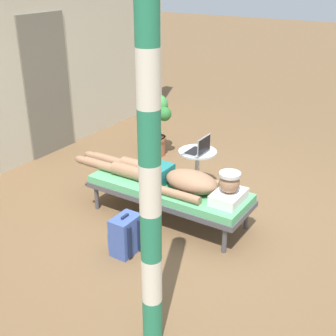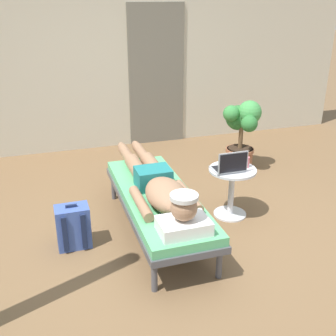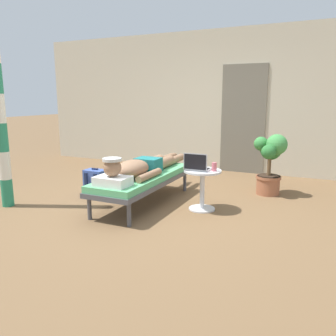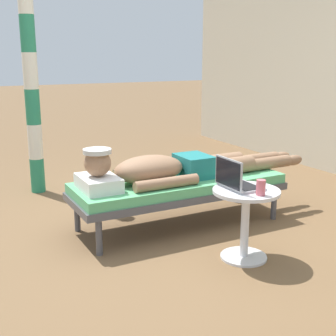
# 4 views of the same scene
# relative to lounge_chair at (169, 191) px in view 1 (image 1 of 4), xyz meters

# --- Properties ---
(ground_plane) EXTENTS (40.00, 40.00, 0.00)m
(ground_plane) POSITION_rel_lounge_chair_xyz_m (0.22, -0.13, -0.35)
(ground_plane) COLOR brown
(house_door_panel) EXTENTS (0.84, 0.03, 2.04)m
(house_door_panel) POSITION_rel_lounge_chair_xyz_m (0.75, 2.57, 0.67)
(house_door_panel) COLOR #6D6759
(house_door_panel) RESTS_ON ground
(lounge_chair) EXTENTS (0.65, 1.86, 0.42)m
(lounge_chair) POSITION_rel_lounge_chair_xyz_m (0.00, 0.00, 0.00)
(lounge_chair) COLOR #4C4C51
(lounge_chair) RESTS_ON ground
(person_reclining) EXTENTS (0.53, 2.17, 0.33)m
(person_reclining) POSITION_rel_lounge_chair_xyz_m (0.00, -0.05, 0.17)
(person_reclining) COLOR white
(person_reclining) RESTS_ON lounge_chair
(side_table) EXTENTS (0.48, 0.48, 0.52)m
(side_table) POSITION_rel_lounge_chair_xyz_m (0.82, 0.09, 0.01)
(side_table) COLOR silver
(side_table) RESTS_ON ground
(laptop) EXTENTS (0.31, 0.24, 0.23)m
(laptop) POSITION_rel_lounge_chair_xyz_m (0.76, 0.04, 0.24)
(laptop) COLOR #A5A8AD
(laptop) RESTS_ON side_table
(drink_glass) EXTENTS (0.06, 0.06, 0.11)m
(drink_glass) POSITION_rel_lounge_chair_xyz_m (0.97, 0.10, 0.23)
(drink_glass) COLOR #D86672
(drink_glass) RESTS_ON side_table
(backpack) EXTENTS (0.30, 0.26, 0.42)m
(backpack) POSITION_rel_lounge_chair_xyz_m (-0.80, 0.00, -0.15)
(backpack) COLOR #3F59A5
(backpack) RESTS_ON ground
(potted_plant) EXTENTS (0.49, 0.55, 0.91)m
(potted_plant) POSITION_rel_lounge_chair_xyz_m (1.48, 1.21, 0.18)
(potted_plant) COLOR #9E5B3D
(potted_plant) RESTS_ON ground
(porch_post) EXTENTS (0.15, 0.15, 2.58)m
(porch_post) POSITION_rel_lounge_chair_xyz_m (-1.60, -0.87, 0.94)
(porch_post) COLOR #267F59
(porch_post) RESTS_ON ground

